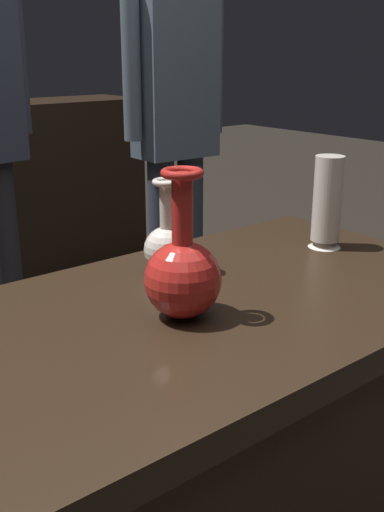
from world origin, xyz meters
TOP-DOWN VIEW (x-y plane):
  - display_plinth at (0.00, 0.00)m, footprint 1.20×0.64m
  - vase_centerpiece at (-0.06, -0.03)m, footprint 0.13×0.13m
  - vase_tall_behind at (0.05, 0.17)m, footprint 0.10×0.10m
  - vase_left_accent at (0.44, 0.07)m, footprint 0.08×0.08m
  - visitor_near_right at (0.89, 1.20)m, footprint 0.47×0.19m

SIDE VIEW (x-z plane):
  - display_plinth at x=0.00m, z-range 0.00..0.80m
  - vase_tall_behind at x=0.05m, z-range 0.76..0.96m
  - vase_centerpiece at x=-0.06m, z-range 0.75..1.01m
  - vase_left_accent at x=0.44m, z-range 0.80..1.01m
  - visitor_near_right at x=0.89m, z-range 0.15..1.82m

